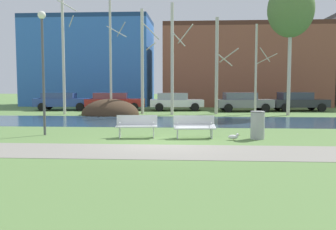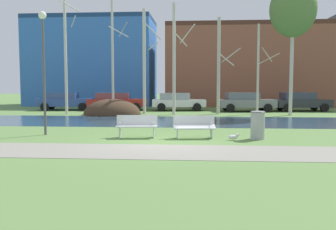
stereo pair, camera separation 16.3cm
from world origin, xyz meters
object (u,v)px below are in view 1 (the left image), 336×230
parked_sedan_second_red (114,101)px  parked_hatch_third_white (175,101)px  seagull (234,137)px  bench_right (194,126)px  trash_bin (258,125)px  parked_wagon_fourth_grey (243,101)px  parked_suv_fifth_dark (298,101)px  bench_left (137,126)px  parked_van_nearest_blue (63,101)px  streetlamp (43,52)px

parked_sedan_second_red → parked_hatch_third_white: 4.95m
seagull → parked_sedan_second_red: 17.68m
bench_right → trash_bin: trash_bin is taller
parked_hatch_third_white → parked_wagon_fourth_grey: parked_wagon_fourth_grey is taller
trash_bin → parked_sedan_second_red: bearing=119.6°
trash_bin → parked_suv_fifth_dark: 16.59m
bench_left → parked_sedan_second_red: 15.96m
bench_left → parked_hatch_third_white: 15.46m
parked_suv_fifth_dark → trash_bin: bearing=-110.6°
trash_bin → parked_van_nearest_blue: (-12.99, 15.31, 0.21)m
parked_van_nearest_blue → parked_hatch_third_white: parked_van_nearest_blue is taller
parked_wagon_fourth_grey → bench_right: bearing=-104.6°
parked_suv_fifth_dark → parked_hatch_third_white: bearing=-179.8°
bench_right → parked_suv_fifth_dark: bearing=62.0°
seagull → streetlamp: (-7.59, 0.95, 3.25)m
parked_sedan_second_red → parked_wagon_fourth_grey: parked_wagon_fourth_grey is taller
parked_hatch_third_white → parked_suv_fifth_dark: parked_suv_fifth_dark is taller
streetlamp → parked_sedan_second_red: (-0.25, 14.89, -2.62)m
bench_right → parked_hatch_third_white: parked_hatch_third_white is taller
bench_left → streetlamp: bearing=172.4°
seagull → streetlamp: streetlamp is taller
parked_hatch_third_white → seagull: bearing=-79.7°
parked_hatch_third_white → parked_suv_fifth_dark: size_ratio=1.00×
trash_bin → parked_van_nearest_blue: parked_van_nearest_blue is taller
parked_hatch_third_white → parked_suv_fifth_dark: 9.66m
parked_van_nearest_blue → streetlamp: bearing=-73.2°
bench_left → parked_hatch_third_white: (0.81, 15.44, 0.28)m
parked_van_nearest_blue → parked_wagon_fourth_grey: parked_wagon_fourth_grey is taller
bench_right → streetlamp: 6.80m
trash_bin → parked_suv_fifth_dark: (5.84, 15.53, 0.23)m
bench_left → parked_van_nearest_blue: parked_van_nearest_blue is taller
bench_right → parked_hatch_third_white: 15.50m
bench_right → seagull: size_ratio=3.69×
parked_van_nearest_blue → parked_sedan_second_red: 4.21m
streetlamp → trash_bin: bearing=-3.9°
trash_bin → seagull: size_ratio=2.39×
parked_hatch_third_white → trash_bin: bearing=-76.1°
parked_van_nearest_blue → parked_suv_fifth_dark: size_ratio=1.06×
parked_van_nearest_blue → seagull: bearing=-52.5°
bench_left → bench_right: 2.24m
streetlamp → parked_hatch_third_white: size_ratio=1.14×
bench_right → parked_suv_fifth_dark: parked_suv_fifth_dark is taller
streetlamp → parked_suv_fifth_dark: bearing=46.1°
parked_wagon_fourth_grey → trash_bin: bearing=-95.6°
bench_left → trash_bin: 4.64m
parked_wagon_fourth_grey → parked_van_nearest_blue: bearing=178.3°
bench_left → streetlamp: size_ratio=0.33×
trash_bin → parked_suv_fifth_dark: bearing=69.4°
bench_left → trash_bin: (4.63, -0.06, 0.08)m
bench_left → parked_wagon_fourth_grey: parked_wagon_fourth_grey is taller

